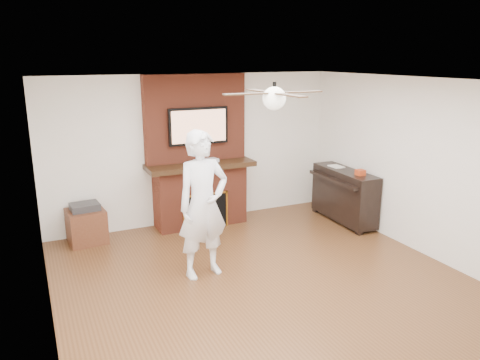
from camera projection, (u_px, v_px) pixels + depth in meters
name	position (u px, v px, depth m)	size (l,w,h in m)	color
room_shell	(272.00, 191.00, 5.47)	(5.36, 5.86, 2.86)	#523018
fireplace	(198.00, 167.00, 7.77)	(1.78, 0.64, 2.50)	maroon
tv	(198.00, 126.00, 7.55)	(1.00, 0.08, 0.60)	black
ceiling_fan	(274.00, 97.00, 5.19)	(1.21, 1.21, 0.31)	black
person	(203.00, 205.00, 5.91)	(0.70, 0.47, 1.91)	white
side_table	(86.00, 224.00, 7.14)	(0.58, 0.58, 0.62)	#4F2716
piano	(344.00, 194.00, 7.99)	(0.55, 1.40, 1.00)	black
cable_box	(206.00, 161.00, 7.70)	(0.37, 0.21, 0.05)	silver
candle_orange	(192.00, 225.00, 7.74)	(0.07, 0.07, 0.13)	red
candle_green	(200.00, 224.00, 7.85)	(0.06, 0.06, 0.08)	#5F923A
candle_blue	(211.00, 223.00, 7.93)	(0.06, 0.06, 0.07)	navy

